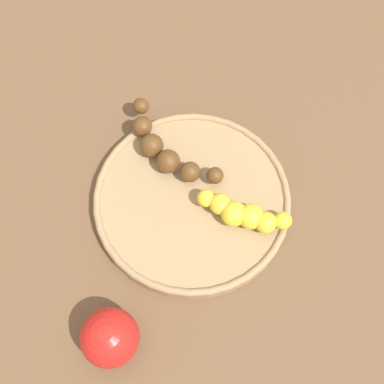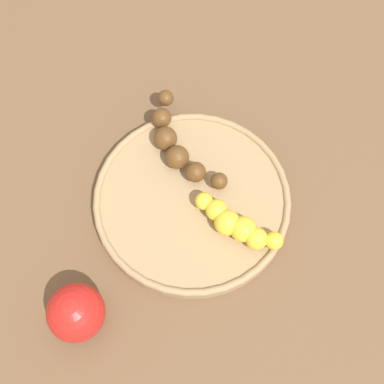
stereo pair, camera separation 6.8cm
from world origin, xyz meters
TOP-DOWN VIEW (x-y plane):
  - ground_plane at (0.00, 0.00)m, footprint 2.40×2.40m
  - fruit_bowl at (0.00, 0.00)m, footprint 0.27×0.27m
  - banana_yellow at (-0.00, -0.07)m, footprint 0.05×0.13m
  - banana_overripe at (0.04, 0.06)m, footprint 0.10×0.17m
  - apple_red at (-0.21, 0.01)m, footprint 0.07×0.07m

SIDE VIEW (x-z plane):
  - ground_plane at x=0.00m, z-range 0.00..0.00m
  - fruit_bowl at x=0.00m, z-range 0.00..0.02m
  - apple_red at x=-0.21m, z-range 0.00..0.07m
  - banana_overripe at x=0.04m, z-range 0.02..0.05m
  - banana_yellow at x=0.00m, z-range 0.02..0.05m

